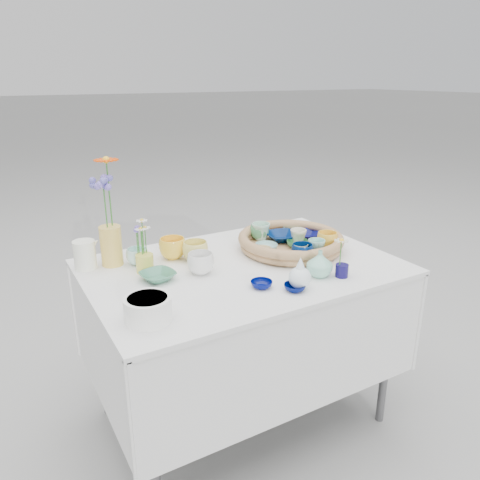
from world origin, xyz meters
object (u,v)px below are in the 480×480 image
wicker_tray (291,242)px  bud_vase_seafoam (320,263)px  display_table (242,415)px  tall_vase_yellow (111,246)px

wicker_tray → bud_vase_seafoam: bud_vase_seafoam is taller
display_table → bud_vase_seafoam: bud_vase_seafoam is taller
display_table → wicker_tray: bearing=10.1°
display_table → tall_vase_yellow: size_ratio=7.57×
display_table → tall_vase_yellow: (-0.47, 0.28, 0.85)m
wicker_tray → display_table: bearing=-169.9°
wicker_tray → bud_vase_seafoam: 0.30m
bud_vase_seafoam → tall_vase_yellow: bearing=142.3°
display_table → wicker_tray: size_ratio=2.66×
display_table → wicker_tray: wicker_tray is taller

